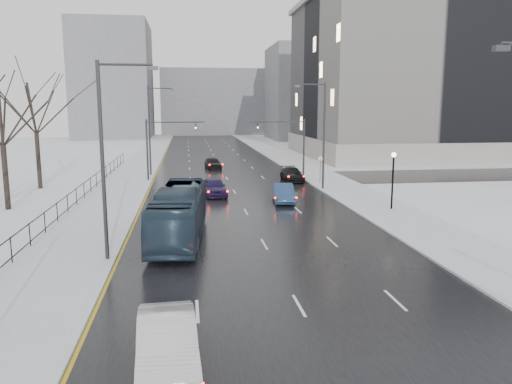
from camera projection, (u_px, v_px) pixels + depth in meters
name	position (u px, v px, depth m)	size (l,w,h in m)	color
road	(220.00, 166.00, 65.61)	(16.00, 150.00, 0.04)	black
cross_road	(227.00, 180.00, 53.90)	(130.00, 10.00, 0.04)	black
sidewalk_left	(139.00, 167.00, 64.19)	(5.00, 150.00, 0.16)	silver
sidewalk_right	(298.00, 165.00, 67.02)	(5.00, 150.00, 0.16)	silver
park_strip	(62.00, 169.00, 62.91)	(14.00, 150.00, 0.12)	white
tree_park_d	(9.00, 211.00, 37.83)	(8.75, 8.75, 12.50)	black
tree_park_e	(41.00, 189.00, 47.54)	(9.45, 9.45, 13.50)	black
iron_fence	(61.00, 208.00, 34.42)	(0.06, 70.00, 1.30)	black
streetlight_r_mid	(322.00, 130.00, 46.24)	(2.95, 0.25, 10.00)	#2D2D33
streetlight_l_near	(107.00, 152.00, 24.51)	(2.95, 0.25, 10.00)	#2D2D33
streetlight_l_far	(151.00, 126.00, 55.75)	(2.95, 0.25, 10.00)	#2D2D33
lamppost_r_mid	(393.00, 172.00, 37.31)	(0.36, 0.36, 4.28)	black
mast_signal_right	(294.00, 141.00, 54.19)	(6.10, 0.33, 6.50)	#2D2D33
mast_signal_left	(157.00, 142.00, 52.22)	(6.10, 0.33, 6.50)	#2D2D33
no_uturn_sign	(320.00, 161.00, 50.85)	(0.60, 0.06, 2.70)	#2D2D33
civic_building	(432.00, 85.00, 80.16)	(41.00, 31.00, 24.80)	gray
bldg_far_right	(320.00, 93.00, 121.23)	(24.00, 20.00, 22.00)	slate
bldg_far_left	(114.00, 81.00, 123.74)	(18.00, 22.00, 28.00)	slate
bldg_far_center	(215.00, 102.00, 142.74)	(30.00, 18.00, 18.00)	slate
sedan_left_near	(167.00, 344.00, 14.77)	(1.73, 4.95, 1.63)	silver
bus	(179.00, 213.00, 29.44)	(2.58, 11.04, 3.08)	#243646
sedan_center_near	(214.00, 187.00, 43.85)	(1.87, 4.65, 1.58)	#1C133B
sedan_right_near	(283.00, 193.00, 40.92)	(1.59, 4.55, 1.50)	navy
sedan_right_far	(292.00, 174.00, 52.64)	(1.96, 4.82, 1.40)	black
sedan_center_far	(213.00, 163.00, 63.03)	(1.69, 4.20, 1.43)	black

